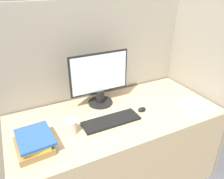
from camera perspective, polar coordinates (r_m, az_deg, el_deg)
cubicle_panel_rear at (r=2.07m, az=-4.15°, el=0.39°), size 2.08×0.04×1.58m
cubicle_panel_right at (r=2.26m, az=21.01°, el=0.87°), size 0.04×0.83×1.58m
desk at (r=2.00m, az=1.16°, el=-15.38°), size 1.68×0.77×0.74m
monitor at (r=1.82m, az=-3.25°, el=2.35°), size 0.51×0.21×0.46m
keyboard at (r=1.67m, az=-0.22°, el=-8.17°), size 0.44×0.15×0.02m
mouse at (r=1.81m, az=7.81°, el=-5.17°), size 0.07×0.05×0.03m
coffee_cup at (r=1.57m, az=-10.78°, el=-9.58°), size 0.09×0.09×0.10m
book_stack at (r=1.51m, az=-19.72°, el=-12.85°), size 0.24×0.28×0.09m
paper_pile at (r=1.99m, az=21.23°, el=-3.99°), size 0.24×0.28×0.02m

